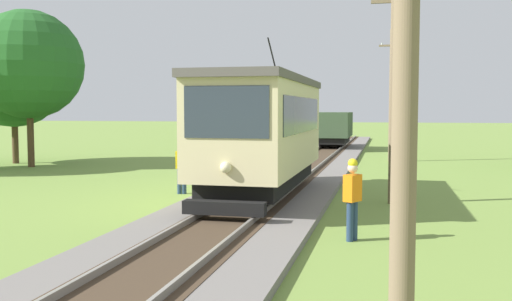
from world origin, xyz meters
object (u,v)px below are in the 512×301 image
(red_tram, at_px, (263,130))
(tree_right_far, at_px, (13,76))
(track_worker, at_px, (352,196))
(second_worker, at_px, (182,165))
(freight_car, at_px, (333,128))
(utility_pole_mid, at_px, (394,86))
(utility_pole_far, at_px, (391,94))
(tree_right_near, at_px, (29,65))
(utility_pole_near_tram, at_px, (406,41))

(red_tram, height_order, tree_right_far, tree_right_far)
(red_tram, xyz_separation_m, track_worker, (3.03, -4.74, -1.21))
(second_worker, height_order, tree_right_far, tree_right_far)
(second_worker, bearing_deg, freight_car, 160.17)
(utility_pole_mid, xyz_separation_m, second_worker, (-6.86, 0.45, -2.52))
(utility_pole_far, bearing_deg, freight_car, 115.06)
(tree_right_far, bearing_deg, track_worker, -36.93)
(freight_car, bearing_deg, red_tram, -89.99)
(red_tram, bearing_deg, tree_right_far, 149.43)
(red_tram, bearing_deg, freight_car, 90.01)
(utility_pole_mid, relative_size, tree_right_near, 0.89)
(utility_pole_near_tram, height_order, second_worker, utility_pole_near_tram)
(utility_pole_far, bearing_deg, utility_pole_near_tram, -90.00)
(freight_car, bearing_deg, utility_pole_far, -64.94)
(freight_car, distance_m, utility_pole_mid, 22.95)
(tree_right_far, bearing_deg, utility_pole_near_tram, -46.86)
(red_tram, distance_m, tree_right_near, 15.64)
(utility_pole_far, bearing_deg, utility_pole_mid, -90.00)
(utility_pole_near_tram, relative_size, utility_pole_mid, 0.99)
(utility_pole_near_tram, bearing_deg, tree_right_near, 132.20)
(utility_pole_far, distance_m, tree_right_near, 18.68)
(freight_car, height_order, tree_right_far, tree_right_far)
(red_tram, distance_m, utility_pole_near_tram, 12.16)
(red_tram, height_order, utility_pole_far, utility_pole_far)
(red_tram, xyz_separation_m, freight_car, (-0.00, 22.93, -0.64))
(track_worker, relative_size, tree_right_near, 0.23)
(track_worker, relative_size, second_worker, 1.00)
(red_tram, relative_size, track_worker, 4.79)
(second_worker, bearing_deg, red_tram, 61.81)
(utility_pole_near_tram, distance_m, utility_pole_far, 26.04)
(freight_car, xyz_separation_m, second_worker, (-2.96, -22.08, -0.57))
(utility_pole_mid, relative_size, tree_right_far, 0.94)
(red_tram, xyz_separation_m, tree_right_far, (-15.30, 9.03, 2.38))
(utility_pole_far, bearing_deg, tree_right_far, -163.86)
(utility_pole_far, distance_m, second_worker, 15.59)
(utility_pole_mid, bearing_deg, utility_pole_far, 90.00)
(utility_pole_far, relative_size, tree_right_far, 0.98)
(red_tram, height_order, tree_right_near, tree_right_near)
(utility_pole_mid, distance_m, tree_right_near, 18.78)
(utility_pole_near_tram, xyz_separation_m, utility_pole_far, (0.00, 26.03, 0.18))
(freight_car, xyz_separation_m, utility_pole_near_tram, (3.90, -34.38, 1.91))
(tree_right_far, bearing_deg, red_tram, -30.57)
(utility_pole_mid, height_order, tree_right_far, tree_right_far)
(track_worker, height_order, tree_right_near, tree_right_near)
(utility_pole_far, relative_size, tree_right_near, 0.93)
(red_tram, relative_size, utility_pole_far, 1.20)
(freight_car, distance_m, tree_right_near, 20.63)
(track_worker, bearing_deg, freight_car, 127.03)
(utility_pole_mid, height_order, second_worker, utility_pole_mid)
(freight_car, xyz_separation_m, utility_pole_far, (3.90, -8.34, 2.09))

